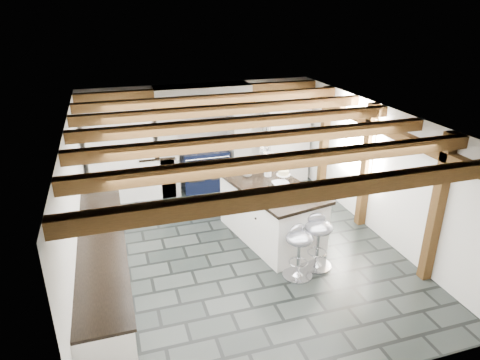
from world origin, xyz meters
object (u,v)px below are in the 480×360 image
object	(u,v)px
bar_stool_near	(318,235)
bar_stool_far	(298,246)
range_cooker	(205,169)
kitchen_island	(271,211)

from	to	relation	value
bar_stool_near	bar_stool_far	xyz separation A→B (m)	(-0.40, -0.15, -0.03)
range_cooker	bar_stool_far	distance (m)	3.71
kitchen_island	bar_stool_far	bearing A→B (deg)	-102.34
kitchen_island	bar_stool_near	size ratio (longest dim) A/B	2.48
bar_stool_near	kitchen_island	bearing A→B (deg)	119.34
range_cooker	kitchen_island	bearing A→B (deg)	-76.21
range_cooker	kitchen_island	world-z (taller)	kitchen_island
bar_stool_far	kitchen_island	bearing A→B (deg)	66.54
bar_stool_near	bar_stool_far	distance (m)	0.42
range_cooker	bar_stool_near	size ratio (longest dim) A/B	1.12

